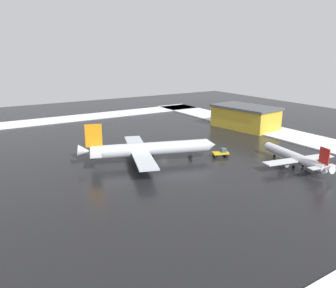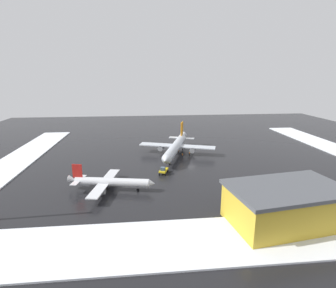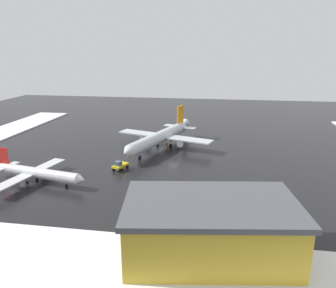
{
  "view_description": "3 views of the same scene",
  "coord_description": "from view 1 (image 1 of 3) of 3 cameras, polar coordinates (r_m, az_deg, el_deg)",
  "views": [
    {
      "loc": [
        -80.59,
        48.51,
        29.21
      ],
      "look_at": [
        -2.39,
        -0.1,
        3.36
      ],
      "focal_mm": 35.0,
      "sensor_mm": 36.0,
      "label": 1
    },
    {
      "loc": [
        -18.91,
        -94.39,
        31.89
      ],
      "look_at": [
        -8.43,
        7.69,
        5.03
      ],
      "focal_mm": 28.0,
      "sensor_mm": 36.0,
      "label": 2
    },
    {
      "loc": [
        12.71,
        -88.28,
        29.53
      ],
      "look_at": [
        -1.63,
        0.92,
        3.66
      ],
      "focal_mm": 35.0,
      "sensor_mm": 36.0,
      "label": 3
    }
  ],
  "objects": [
    {
      "name": "ground_crew_near_tug",
      "position": [
        90.34,
        -5.39,
        -2.6
      ],
      "size": [
        0.36,
        0.36,
        1.71
      ],
      "rotation": [
        0.0,
        0.0,
        0.62
      ],
      "color": "black",
      "rests_on": "ground_plane"
    },
    {
      "name": "airplane_far_rear",
      "position": [
        92.95,
        21.24,
        -2.12
      ],
      "size": [
        25.3,
        21.15,
        7.55
      ],
      "rotation": [
        0.0,
        0.0,
        6.09
      ],
      "color": "silver",
      "rests_on": "ground_plane"
    },
    {
      "name": "snow_bank_far",
      "position": [
        130.54,
        18.37,
        2.02
      ],
      "size": [
        152.0,
        16.0,
        0.37
      ],
      "primitive_type": "cube",
      "color": "white",
      "rests_on": "ground_plane"
    },
    {
      "name": "ground_crew_mid_apron",
      "position": [
        93.31,
        -2.7,
        -1.95
      ],
      "size": [
        0.36,
        0.36,
        1.71
      ],
      "rotation": [
        0.0,
        0.0,
        0.47
      ],
      "color": "black",
      "rests_on": "ground_plane"
    },
    {
      "name": "airplane_foreground_jet",
      "position": [
        89.29,
        -3.57,
        -0.9
      ],
      "size": [
        31.52,
        37.37,
        11.41
      ],
      "rotation": [
        0.0,
        0.0,
        4.39
      ],
      "color": "silver",
      "rests_on": "ground_plane"
    },
    {
      "name": "ground_crew_by_nose_gear",
      "position": [
        95.29,
        -4.42,
        -1.6
      ],
      "size": [
        0.36,
        0.36,
        1.71
      ],
      "rotation": [
        0.0,
        0.0,
        0.9
      ],
      "color": "black",
      "rests_on": "ground_plane"
    },
    {
      "name": "snow_bank_right",
      "position": [
        158.05,
        -13.48,
        4.67
      ],
      "size": [
        14.0,
        116.0,
        0.37
      ],
      "primitive_type": "cube",
      "color": "white",
      "rests_on": "ground_plane"
    },
    {
      "name": "cargo_hangar",
      "position": [
        134.13,
        13.28,
        4.62
      ],
      "size": [
        26.9,
        18.44,
        8.8
      ],
      "rotation": [
        0.0,
        0.0,
        0.14
      ],
      "color": "gold",
      "rests_on": "ground_plane"
    },
    {
      "name": "pushback_tug",
      "position": [
        95.77,
        9.26,
        -1.48
      ],
      "size": [
        3.61,
        5.07,
        2.5
      ],
      "rotation": [
        0.0,
        0.0,
        4.37
      ],
      "color": "gold",
      "rests_on": "ground_plane"
    },
    {
      "name": "ground_plane",
      "position": [
        98.49,
        -0.78,
        -1.57
      ],
      "size": [
        240.0,
        240.0,
        0.0
      ],
      "primitive_type": "plane",
      "color": "black"
    }
  ]
}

